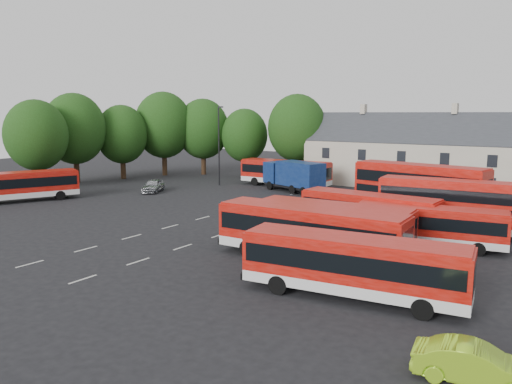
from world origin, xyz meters
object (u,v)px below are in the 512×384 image
Objects in this scene: bus_row_a at (353,262)px; bus_west at (22,184)px; lime_car at (475,364)px; silver_car at (153,186)px; bus_dd_south at (447,203)px; lamppost at (219,144)px; box_truck at (294,175)px.

bus_row_a reaches higher than bus_west.
lime_car is at bearing -80.50° from bus_west.
bus_west is 2.50× the size of silver_car.
silver_car reaches higher than lime_car.
bus_row_a is 2.72× the size of lime_car.
lamppost is (-29.68, 10.08, 2.92)m from bus_dd_south.
box_truck is at bearing -19.70° from bus_west.
bus_west is (-39.12, -10.38, -0.47)m from bus_dd_south.
bus_row_a is 37.11m from silver_car.
bus_west is at bearing -145.96° from silver_car.
lamppost is (-29.31, 26.79, 3.38)m from bus_row_a.
bus_row_a reaches higher than lime_car.
bus_dd_south is 0.92× the size of bus_west.
lamppost reaches higher than silver_car.
bus_row_a is at bearing -57.06° from silver_car.
bus_west is 1.11× the size of lamppost.
lamppost is at bearing 156.43° from bus_dd_south.
lamppost is at bearing 130.14° from bus_row_a.
bus_west is at bearing 163.29° from bus_row_a.
lime_car is at bearing -58.38° from silver_car.
bus_west is 28.93m from box_truck.
bus_dd_south is 22.53m from lime_car.
box_truck is at bearing 146.16° from bus_dd_south.
bus_west is at bearing 67.56° from lime_car.
bus_row_a is 1.13× the size of lamppost.
bus_row_a is at bearing -42.43° from lamppost.
box_truck is 41.20m from lime_car.
box_truck is 1.94× the size of silver_car.
bus_dd_south is 1.18× the size of box_truck.
bus_west is at bearing -114.38° from box_truck.
bus_dd_south is 40.48m from bus_west.
bus_dd_south reaches higher than bus_row_a.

